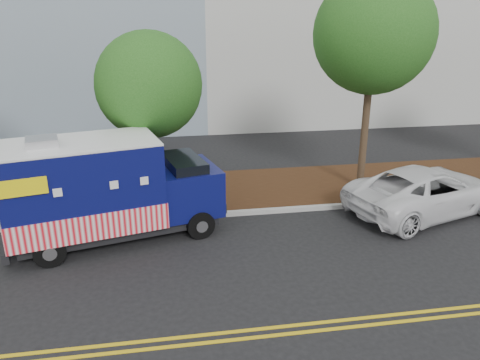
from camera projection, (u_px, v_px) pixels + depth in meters
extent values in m
plane|color=black|center=(181.00, 239.00, 13.75)|extent=(120.00, 120.00, 0.00)
cube|color=#9E9E99|center=(179.00, 217.00, 15.02)|extent=(120.00, 0.18, 0.15)
cube|color=black|center=(176.00, 193.00, 16.97)|extent=(120.00, 4.00, 0.15)
cube|color=gold|center=(190.00, 336.00, 9.62)|extent=(120.00, 0.10, 0.01)
cube|color=gold|center=(191.00, 344.00, 9.39)|extent=(120.00, 0.10, 0.01)
cylinder|color=#38281C|center=(154.00, 158.00, 15.81)|extent=(0.26, 0.26, 3.22)
sphere|color=#1C5116|center=(149.00, 85.00, 14.97)|extent=(3.43, 3.43, 3.43)
cylinder|color=#38281C|center=(365.00, 130.00, 16.68)|extent=(0.26, 0.26, 4.59)
sphere|color=#1C5116|center=(374.00, 34.00, 15.55)|extent=(4.03, 4.03, 4.03)
cube|color=#473828|center=(17.00, 190.00, 14.15)|extent=(0.06, 0.06, 2.40)
cube|color=black|center=(120.00, 224.00, 13.76)|extent=(5.80, 3.14, 0.28)
cube|color=#0B0E4E|center=(83.00, 185.00, 12.97)|extent=(4.56, 3.19, 2.36)
cube|color=red|center=(86.00, 212.00, 13.25)|extent=(4.61, 3.26, 0.74)
cube|color=white|center=(78.00, 143.00, 12.56)|extent=(4.56, 3.19, 0.06)
cube|color=#B7B7BA|center=(42.00, 142.00, 12.18)|extent=(0.95, 0.95, 0.22)
cube|color=#0B0E4E|center=(186.00, 188.00, 14.25)|extent=(2.23, 2.48, 1.38)
cube|color=black|center=(184.00, 168.00, 14.00)|extent=(1.42, 2.10, 0.64)
cube|color=black|center=(214.00, 198.00, 14.74)|extent=(0.55, 1.93, 0.30)
cube|color=black|center=(7.00, 241.00, 12.64)|extent=(0.70, 2.19, 0.28)
cube|color=#B7B7BA|center=(89.00, 169.00, 14.07)|extent=(1.73, 0.46, 1.08)
cube|color=yellow|center=(21.00, 188.00, 11.22)|extent=(1.15, 0.30, 0.44)
cube|color=yellow|center=(22.00, 161.00, 13.25)|extent=(1.15, 0.30, 0.44)
cylinder|color=black|center=(200.00, 225.00, 13.69)|extent=(0.87, 0.47, 0.83)
cylinder|color=black|center=(181.00, 201.00, 15.43)|extent=(0.87, 0.47, 0.83)
cylinder|color=black|center=(50.00, 252.00, 12.16)|extent=(0.87, 0.47, 0.83)
cylinder|color=black|center=(47.00, 222.00, 13.90)|extent=(0.87, 0.47, 0.83)
imported|color=white|center=(426.00, 191.00, 15.31)|extent=(6.05, 4.13, 1.54)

